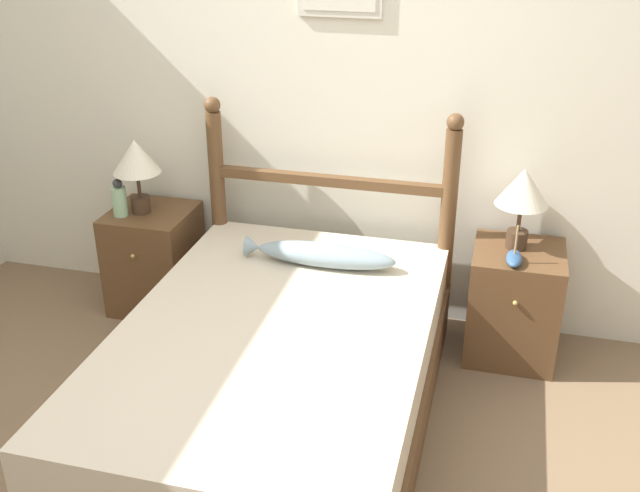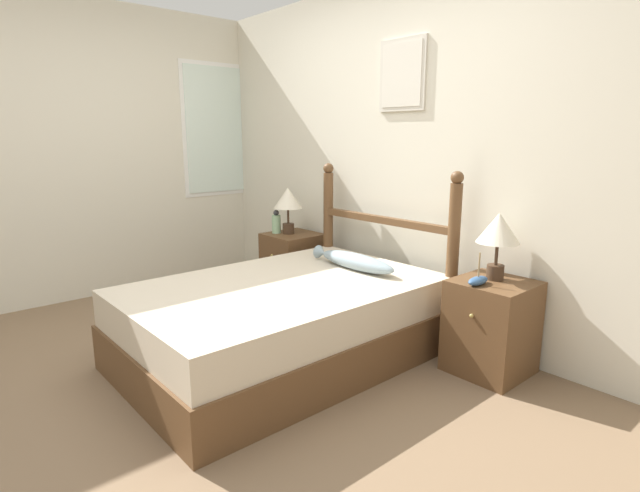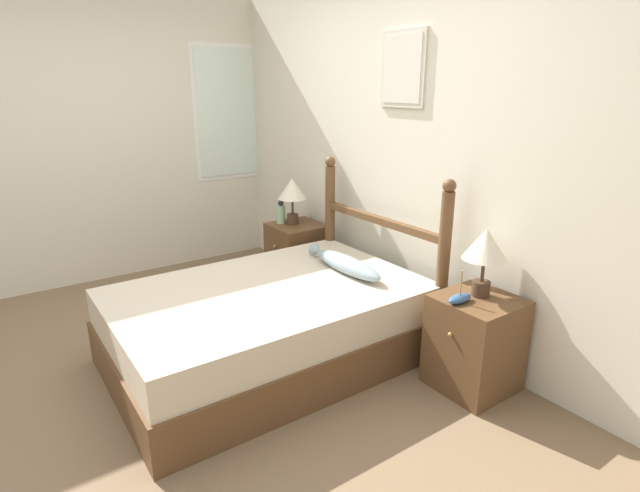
% 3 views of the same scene
% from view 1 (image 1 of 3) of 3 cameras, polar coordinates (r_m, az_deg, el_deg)
% --- Properties ---
extents(wall_back, '(6.40, 0.08, 2.55)m').
position_cam_1_polar(wall_back, '(3.87, 0.44, 12.51)').
color(wall_back, beige).
rests_on(wall_back, ground_plane).
extents(bed, '(1.31, 1.96, 0.51)m').
position_cam_1_polar(bed, '(3.28, -3.38, -9.89)').
color(bed, brown).
rests_on(bed, ground_plane).
extents(headboard, '(1.31, 0.08, 1.20)m').
position_cam_1_polar(headboard, '(3.88, 0.67, 2.72)').
color(headboard, brown).
rests_on(headboard, ground_plane).
extents(nightstand_left, '(0.44, 0.46, 0.58)m').
position_cam_1_polar(nightstand_left, '(4.28, -12.48, -0.95)').
color(nightstand_left, brown).
rests_on(nightstand_left, ground_plane).
extents(nightstand_right, '(0.44, 0.46, 0.58)m').
position_cam_1_polar(nightstand_right, '(3.87, 14.53, -4.21)').
color(nightstand_right, brown).
rests_on(nightstand_right, ground_plane).
extents(table_lamp_left, '(0.25, 0.25, 0.41)m').
position_cam_1_polar(table_lamp_left, '(4.05, -13.84, 6.37)').
color(table_lamp_left, '#422D1E').
rests_on(table_lamp_left, nightstand_left).
extents(table_lamp_right, '(0.25, 0.25, 0.41)m').
position_cam_1_polar(table_lamp_right, '(3.65, 15.19, 4.06)').
color(table_lamp_right, '#422D1E').
rests_on(table_lamp_right, nightstand_right).
extents(bottle, '(0.08, 0.08, 0.21)m').
position_cam_1_polar(bottle, '(4.11, -15.04, 3.46)').
color(bottle, '#99C699').
rests_on(bottle, nightstand_left).
extents(model_boat, '(0.07, 0.17, 0.19)m').
position_cam_1_polar(model_boat, '(3.60, 14.57, -0.89)').
color(model_boat, '#335684').
rests_on(model_boat, nightstand_right).
extents(fish_pillow, '(0.74, 0.16, 0.11)m').
position_cam_1_polar(fish_pillow, '(3.59, 0.12, -0.66)').
color(fish_pillow, '#8499A3').
rests_on(fish_pillow, bed).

